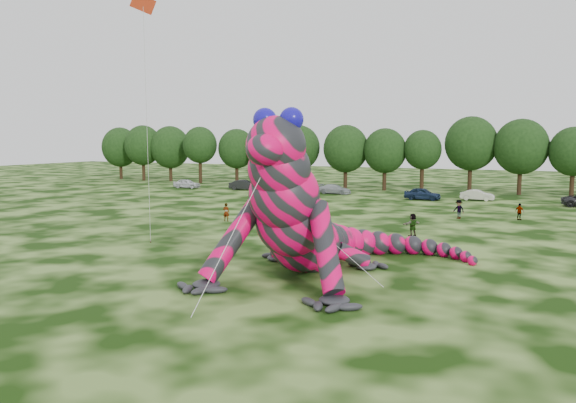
# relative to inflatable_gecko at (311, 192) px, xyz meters

# --- Properties ---
(ground) EXTENTS (240.00, 240.00, 0.00)m
(ground) POSITION_rel_inflatable_gecko_xyz_m (-4.84, -6.71, -4.49)
(ground) COLOR #16330A
(ground) RESTS_ON ground
(inflatable_gecko) EXTENTS (15.27, 18.09, 8.98)m
(inflatable_gecko) POSITION_rel_inflatable_gecko_xyz_m (0.00, 0.00, 0.00)
(inflatable_gecko) COLOR #F60358
(inflatable_gecko) RESTS_ON ground
(flying_kite) EXTENTS (3.64, 4.54, 16.53)m
(flying_kite) POSITION_rel_inflatable_gecko_xyz_m (-10.89, -0.51, 9.95)
(flying_kite) COLOR red
(flying_kite) RESTS_ON ground
(tree_0) EXTENTS (6.91, 6.22, 9.51)m
(tree_0) POSITION_rel_inflatable_gecko_xyz_m (-59.40, 52.52, 0.26)
(tree_0) COLOR black
(tree_0) RESTS_ON ground
(tree_1) EXTENTS (6.74, 6.07, 9.81)m
(tree_1) POSITION_rel_inflatable_gecko_xyz_m (-53.20, 51.34, 0.41)
(tree_1) COLOR black
(tree_1) RESTS_ON ground
(tree_2) EXTENTS (7.04, 6.34, 9.64)m
(tree_2) POSITION_rel_inflatable_gecko_xyz_m (-47.86, 52.05, 0.33)
(tree_2) COLOR black
(tree_2) RESTS_ON ground
(tree_3) EXTENTS (5.81, 5.23, 9.44)m
(tree_3) POSITION_rel_inflatable_gecko_xyz_m (-40.56, 50.36, 0.23)
(tree_3) COLOR black
(tree_3) RESTS_ON ground
(tree_4) EXTENTS (6.22, 5.60, 9.06)m
(tree_4) POSITION_rel_inflatable_gecko_xyz_m (-34.48, 52.00, 0.04)
(tree_4) COLOR black
(tree_4) RESTS_ON ground
(tree_5) EXTENTS (7.16, 6.44, 9.80)m
(tree_5) POSITION_rel_inflatable_gecko_xyz_m (-27.97, 51.72, 0.41)
(tree_5) COLOR black
(tree_5) RESTS_ON ground
(tree_6) EXTENTS (6.52, 5.86, 9.49)m
(tree_6) POSITION_rel_inflatable_gecko_xyz_m (-22.40, 49.97, 0.25)
(tree_6) COLOR black
(tree_6) RESTS_ON ground
(tree_7) EXTENTS (6.68, 6.01, 9.48)m
(tree_7) POSITION_rel_inflatable_gecko_xyz_m (-14.92, 50.09, 0.25)
(tree_7) COLOR black
(tree_7) RESTS_ON ground
(tree_8) EXTENTS (6.14, 5.53, 8.94)m
(tree_8) POSITION_rel_inflatable_gecko_xyz_m (-9.06, 50.27, -0.02)
(tree_8) COLOR black
(tree_8) RESTS_ON ground
(tree_9) EXTENTS (5.27, 4.74, 8.68)m
(tree_9) POSITION_rel_inflatable_gecko_xyz_m (-3.78, 50.63, -0.15)
(tree_9) COLOR black
(tree_9) RESTS_ON ground
(tree_10) EXTENTS (7.09, 6.38, 10.50)m
(tree_10) POSITION_rel_inflatable_gecko_xyz_m (2.55, 51.87, 0.76)
(tree_10) COLOR black
(tree_10) RESTS_ON ground
(tree_11) EXTENTS (7.01, 6.31, 10.07)m
(tree_11) POSITION_rel_inflatable_gecko_xyz_m (8.94, 51.48, 0.54)
(tree_11) COLOR black
(tree_11) RESTS_ON ground
(tree_12) EXTENTS (5.99, 5.39, 8.97)m
(tree_12) POSITION_rel_inflatable_gecko_xyz_m (15.17, 51.03, -0.01)
(tree_12) COLOR black
(tree_12) RESTS_ON ground
(car_0) EXTENTS (4.21, 2.00, 1.39)m
(car_0) POSITION_rel_inflatable_gecko_xyz_m (-37.23, 41.58, -3.80)
(car_0) COLOR silver
(car_0) RESTS_ON ground
(car_1) EXTENTS (4.59, 2.09, 1.46)m
(car_1) POSITION_rel_inflatable_gecko_xyz_m (-27.75, 42.42, -3.76)
(car_1) COLOR black
(car_1) RESTS_ON ground
(car_2) EXTENTS (5.68, 3.42, 1.47)m
(car_2) POSITION_rel_inflatable_gecko_xyz_m (-18.89, 39.58, -3.75)
(car_2) COLOR maroon
(car_2) RESTS_ON ground
(car_3) EXTENTS (4.57, 2.09, 1.30)m
(car_3) POSITION_rel_inflatable_gecko_xyz_m (-13.78, 42.35, -3.84)
(car_3) COLOR #A6ACAF
(car_3) RESTS_ON ground
(car_4) EXTENTS (4.44, 1.92, 1.49)m
(car_4) POSITION_rel_inflatable_gecko_xyz_m (-1.53, 39.88, -3.75)
(car_4) COLOR #172644
(car_4) RESTS_ON ground
(car_5) EXTENTS (3.95, 1.46, 1.29)m
(car_5) POSITION_rel_inflatable_gecko_xyz_m (4.64, 41.92, -3.85)
(car_5) COLOR silver
(car_5) RESTS_ON ground
(spectator_2) EXTENTS (1.33, 1.12, 1.78)m
(spectator_2) POSITION_rel_inflatable_gecko_xyz_m (4.77, 24.89, -3.60)
(spectator_2) COLOR gray
(spectator_2) RESTS_ON ground
(spectator_0) EXTENTS (0.65, 0.48, 1.66)m
(spectator_0) POSITION_rel_inflatable_gecko_xyz_m (-14.15, 14.44, -3.66)
(spectator_0) COLOR gray
(spectator_0) RESTS_ON ground
(spectator_3) EXTENTS (0.98, 0.79, 1.56)m
(spectator_3) POSITION_rel_inflatable_gecko_xyz_m (9.98, 26.24, -3.71)
(spectator_3) COLOR gray
(spectator_3) RESTS_ON ground
(spectator_5) EXTENTS (1.38, 1.62, 1.75)m
(spectator_5) POSITION_rel_inflatable_gecko_xyz_m (2.86, 13.71, -3.62)
(spectator_5) COLOR gray
(spectator_5) RESTS_ON ground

